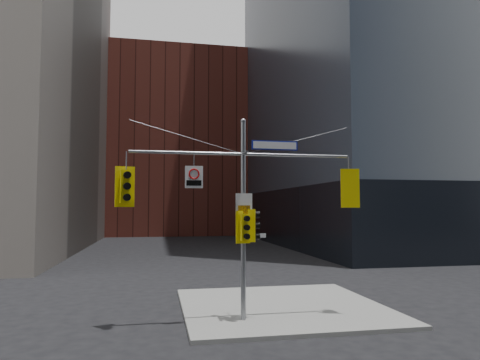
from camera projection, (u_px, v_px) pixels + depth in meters
name	position (u px, v px, depth m)	size (l,w,h in m)	color
ground	(256.00, 342.00, 13.01)	(160.00, 160.00, 0.00)	black
sidewalk_corner	(282.00, 307.00, 17.31)	(8.00, 8.00, 0.15)	gray
podium_ne	(427.00, 217.00, 49.88)	(36.40, 36.40, 6.00)	black
brick_midrise	(176.00, 148.00, 70.72)	(26.00, 20.00, 28.00)	brown
signal_assembly	(243.00, 198.00, 15.25)	(8.00, 0.80, 7.30)	gray
traffic_light_west_arm	(126.00, 186.00, 14.51)	(0.65, 0.61, 1.40)	yellow
traffic_light_east_arm	(349.00, 188.00, 16.04)	(0.68, 0.63, 1.45)	yellow
traffic_light_pole_side	(252.00, 225.00, 15.25)	(0.46, 0.39, 1.16)	yellow
traffic_light_pole_front	(245.00, 227.00, 14.92)	(0.54, 0.49, 1.15)	yellow
street_sign_blade	(275.00, 145.00, 15.60)	(1.74, 0.07, 0.34)	#111FA0
regulatory_sign_arm	(194.00, 176.00, 14.94)	(0.63, 0.09, 0.78)	silver
regulatory_sign_pole	(244.00, 205.00, 15.12)	(0.59, 0.09, 0.77)	silver
street_blade_ew	(256.00, 236.00, 15.25)	(0.77, 0.07, 0.15)	silver
street_blade_ns	(241.00, 242.00, 15.59)	(0.11, 0.75, 0.15)	#145926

